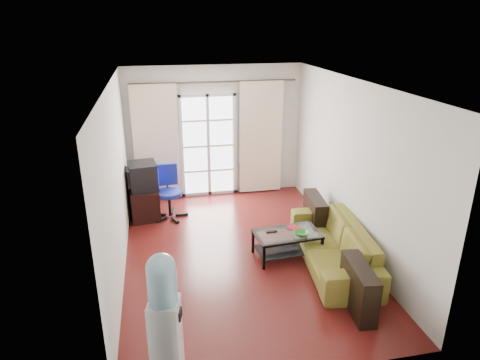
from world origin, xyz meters
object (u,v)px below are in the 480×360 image
Objects in this scene: sofa at (333,245)px; tv_stand at (144,202)px; coffee_table at (287,241)px; task_chair at (169,202)px; water_cooler at (164,316)px; crt_tv at (141,176)px.

tv_stand is at bearing -122.63° from sofa.
task_chair reaches higher than coffee_table.
sofa is 1.56× the size of water_cooler.
coffee_table is 1.38× the size of tv_stand.
sofa is at bearing -47.04° from crt_tv.
water_cooler reaches higher than sofa.
task_chair is at bearing -21.60° from tv_stand.
coffee_table is 3.01m from crt_tv.
water_cooler reaches higher than task_chair.
crt_tv is (-2.84, 2.31, 0.49)m from sofa.
crt_tv is 0.61× the size of task_chair.
water_cooler is at bearing -96.49° from task_chair.
coffee_table is at bearing -49.99° from task_chair.
task_chair is 3.97m from water_cooler.
crt_tv is at bearing -122.70° from sofa.
crt_tv is at bearing 138.41° from coffee_table.
sofa is 3.15m from water_cooler.
coffee_table is 2.91m from water_cooler.
crt_tv is at bearing 91.02° from tv_stand.
tv_stand reaches higher than coffee_table.
task_chair is (-1.74, 1.84, 0.03)m from coffee_table.
water_cooler is (-0.21, -3.94, 0.48)m from task_chair.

